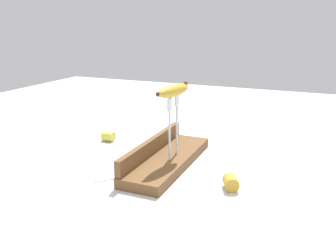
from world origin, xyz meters
TOP-DOWN VIEW (x-y plane):
  - ground_plane at (0.00, 0.00)m, footprint 3.00×3.00m
  - wooden_board at (0.00, 0.00)m, footprint 0.45×0.14m
  - board_backstop at (0.00, 0.06)m, footprint 0.44×0.02m
  - fork_stand_center at (0.00, -0.02)m, footprint 0.09×0.01m
  - banana_raised_center at (-0.00, -0.02)m, footprint 0.16×0.07m
  - fork_fallen_near at (-0.13, 0.07)m, footprint 0.14×0.12m
  - banana_chunk_near at (-0.09, -0.23)m, footprint 0.06×0.06m
  - banana_chunk_far at (0.13, 0.31)m, footprint 0.04×0.05m

SIDE VIEW (x-z plane):
  - ground_plane at x=0.00m, z-range 0.00..0.00m
  - fork_fallen_near at x=-0.13m, z-range 0.00..0.01m
  - wooden_board at x=0.00m, z-range 0.00..0.03m
  - banana_chunk_far at x=0.13m, z-range 0.00..0.04m
  - banana_chunk_near at x=-0.09m, z-range 0.00..0.04m
  - board_backstop at x=0.00m, z-range 0.03..0.08m
  - fork_stand_center at x=0.00m, z-range 0.05..0.25m
  - banana_raised_center at x=0.00m, z-range 0.23..0.27m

